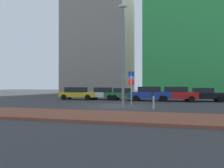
{
  "coord_description": "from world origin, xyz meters",
  "views": [
    {
      "loc": [
        3.8,
        -16.78,
        1.71
      ],
      "look_at": [
        -1.28,
        2.75,
        1.83
      ],
      "focal_mm": 33.73,
      "sensor_mm": 36.0,
      "label": 1
    }
  ],
  "objects_px": {
    "parked_car_white": "(104,93)",
    "traffic_bollard_near": "(154,102)",
    "parked_car_black": "(203,95)",
    "parked_car_green": "(124,94)",
    "traffic_bollard_mid": "(153,98)",
    "parking_meter": "(126,96)",
    "parked_car_blue": "(150,93)",
    "parked_car_yellow": "(78,93)",
    "parked_car_red": "(176,94)",
    "street_lamp": "(123,48)",
    "parking_sign_post": "(131,84)"
  },
  "relations": [
    {
      "from": "parked_car_yellow",
      "to": "parked_car_white",
      "type": "relative_size",
      "value": 1.07
    },
    {
      "from": "parked_car_black",
      "to": "traffic_bollard_mid",
      "type": "xyz_separation_m",
      "value": [
        -4.96,
        -4.79,
        -0.19
      ]
    },
    {
      "from": "parked_car_white",
      "to": "traffic_bollard_mid",
      "type": "relative_size",
      "value": 3.74
    },
    {
      "from": "parked_car_yellow",
      "to": "parked_car_green",
      "type": "relative_size",
      "value": 0.96
    },
    {
      "from": "parked_car_green",
      "to": "traffic_bollard_mid",
      "type": "relative_size",
      "value": 4.17
    },
    {
      "from": "parking_sign_post",
      "to": "traffic_bollard_mid",
      "type": "relative_size",
      "value": 2.66
    },
    {
      "from": "parked_car_white",
      "to": "parking_meter",
      "type": "height_order",
      "value": "parked_car_white"
    },
    {
      "from": "parked_car_white",
      "to": "parking_sign_post",
      "type": "bearing_deg",
      "value": -54.79
    },
    {
      "from": "parked_car_white",
      "to": "parked_car_red",
      "type": "bearing_deg",
      "value": -3.34
    },
    {
      "from": "parked_car_red",
      "to": "traffic_bollard_mid",
      "type": "bearing_deg",
      "value": -117.48
    },
    {
      "from": "parked_car_red",
      "to": "traffic_bollard_near",
      "type": "xyz_separation_m",
      "value": [
        -1.93,
        -7.96,
        -0.35
      ]
    },
    {
      "from": "parked_car_green",
      "to": "traffic_bollard_mid",
      "type": "xyz_separation_m",
      "value": [
        3.6,
        -4.82,
        -0.17
      ]
    },
    {
      "from": "parked_car_green",
      "to": "parked_car_black",
      "type": "bearing_deg",
      "value": -0.23
    },
    {
      "from": "parked_car_white",
      "to": "traffic_bollard_mid",
      "type": "bearing_deg",
      "value": -38.78
    },
    {
      "from": "parked_car_black",
      "to": "traffic_bollard_mid",
      "type": "bearing_deg",
      "value": -135.99
    },
    {
      "from": "parked_car_red",
      "to": "traffic_bollard_mid",
      "type": "height_order",
      "value": "parked_car_red"
    },
    {
      "from": "parked_car_yellow",
      "to": "parked_car_blue",
      "type": "relative_size",
      "value": 0.99
    },
    {
      "from": "parked_car_black",
      "to": "parking_meter",
      "type": "height_order",
      "value": "parked_car_black"
    },
    {
      "from": "parked_car_yellow",
      "to": "traffic_bollard_mid",
      "type": "bearing_deg",
      "value": -24.75
    },
    {
      "from": "parked_car_yellow",
      "to": "street_lamp",
      "type": "height_order",
      "value": "street_lamp"
    },
    {
      "from": "parked_car_yellow",
      "to": "street_lamp",
      "type": "distance_m",
      "value": 11.31
    },
    {
      "from": "parked_car_black",
      "to": "traffic_bollard_mid",
      "type": "relative_size",
      "value": 4.12
    },
    {
      "from": "parked_car_green",
      "to": "parked_car_blue",
      "type": "xyz_separation_m",
      "value": [
        3.08,
        -0.54,
        0.1
      ]
    },
    {
      "from": "parked_car_yellow",
      "to": "traffic_bollard_near",
      "type": "distance_m",
      "value": 12.27
    },
    {
      "from": "parked_car_red",
      "to": "parking_meter",
      "type": "bearing_deg",
      "value": -120.95
    },
    {
      "from": "parked_car_green",
      "to": "parked_car_red",
      "type": "height_order",
      "value": "parked_car_red"
    },
    {
      "from": "traffic_bollard_near",
      "to": "parked_car_blue",
      "type": "bearing_deg",
      "value": 95.96
    },
    {
      "from": "parking_meter",
      "to": "traffic_bollard_mid",
      "type": "distance_m",
      "value": 3.26
    },
    {
      "from": "parking_sign_post",
      "to": "parking_meter",
      "type": "bearing_deg",
      "value": -98.05
    },
    {
      "from": "street_lamp",
      "to": "traffic_bollard_near",
      "type": "bearing_deg",
      "value": 0.87
    },
    {
      "from": "parked_car_yellow",
      "to": "parked_car_green",
      "type": "height_order",
      "value": "parked_car_yellow"
    },
    {
      "from": "parked_car_green",
      "to": "parking_meter",
      "type": "height_order",
      "value": "parked_car_green"
    },
    {
      "from": "parked_car_white",
      "to": "street_lamp",
      "type": "xyz_separation_m",
      "value": [
        4.0,
        -8.47,
        3.8
      ]
    },
    {
      "from": "parked_car_red",
      "to": "traffic_bollard_near",
      "type": "relative_size",
      "value": 4.77
    },
    {
      "from": "parked_car_blue",
      "to": "street_lamp",
      "type": "bearing_deg",
      "value": -100.09
    },
    {
      "from": "traffic_bollard_mid",
      "to": "parked_car_white",
      "type": "bearing_deg",
      "value": 141.22
    },
    {
      "from": "parked_car_yellow",
      "to": "parking_sign_post",
      "type": "xyz_separation_m",
      "value": [
        7.4,
        -5.42,
        1.06
      ]
    },
    {
      "from": "parked_car_black",
      "to": "parking_meter",
      "type": "distance_m",
      "value": 10.1
    },
    {
      "from": "parked_car_black",
      "to": "parked_car_yellow",
      "type": "bearing_deg",
      "value": -177.62
    },
    {
      "from": "parked_car_yellow",
      "to": "parked_car_red",
      "type": "bearing_deg",
      "value": 0.48
    },
    {
      "from": "parked_car_yellow",
      "to": "parked_car_red",
      "type": "height_order",
      "value": "parked_car_red"
    },
    {
      "from": "parking_sign_post",
      "to": "parked_car_blue",
      "type": "bearing_deg",
      "value": 77.74
    },
    {
      "from": "parked_car_black",
      "to": "parking_sign_post",
      "type": "xyz_separation_m",
      "value": [
        -6.67,
        -6.0,
        1.11
      ]
    },
    {
      "from": "parking_meter",
      "to": "parked_car_white",
      "type": "bearing_deg",
      "value": 118.57
    },
    {
      "from": "parked_car_blue",
      "to": "parked_car_red",
      "type": "height_order",
      "value": "parked_car_blue"
    },
    {
      "from": "parked_car_white",
      "to": "parked_car_black",
      "type": "xyz_separation_m",
      "value": [
        10.9,
        0.01,
        -0.01
      ]
    },
    {
      "from": "parked_car_black",
      "to": "parking_sign_post",
      "type": "bearing_deg",
      "value": -138.02
    },
    {
      "from": "parked_car_yellow",
      "to": "parking_sign_post",
      "type": "relative_size",
      "value": 1.5
    },
    {
      "from": "parked_car_white",
      "to": "traffic_bollard_near",
      "type": "height_order",
      "value": "parked_car_white"
    },
    {
      "from": "traffic_bollard_mid",
      "to": "traffic_bollard_near",
      "type": "bearing_deg",
      "value": -85.19
    }
  ]
}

